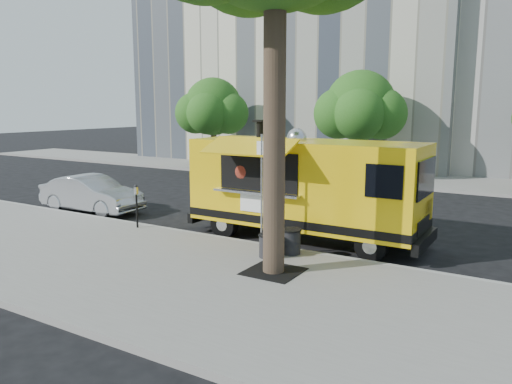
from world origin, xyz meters
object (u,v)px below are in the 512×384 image
sign_post (262,186)px  food_truck (304,186)px  far_tree_b (360,106)px  sedan (91,194)px  trash_bin_left (268,245)px  trash_bin_right (291,241)px  far_tree_a (213,107)px  parking_meter (136,201)px

sign_post → food_truck: size_ratio=0.43×
sign_post → food_truck: food_truck is taller
far_tree_b → sedan: (-5.59, -12.70, -3.17)m
trash_bin_left → trash_bin_right: trash_bin_right is taller
far_tree_b → sedan: size_ratio=1.36×
far_tree_a → parking_meter: far_tree_a is taller
trash_bin_right → far_tree_b: bearing=103.2°
far_tree_a → sign_post: size_ratio=1.79×
far_tree_a → parking_meter: size_ratio=4.01×
sign_post → food_truck: 2.01m
sign_post → food_truck: (0.23, 1.98, -0.25)m
far_tree_b → far_tree_a: bearing=-177.5°
far_tree_b → parking_meter: (-2.00, -14.05, -2.85)m
sign_post → sedan: sign_post is taller
far_tree_a → food_truck: far_tree_a is taller
sedan → parking_meter: bearing=-113.1°
food_truck → trash_bin_left: (0.17, -2.34, -1.14)m
far_tree_a → sedan: bearing=-74.5°
parking_meter → food_truck: bearing=20.5°
sign_post → trash_bin_left: (0.40, -0.36, -1.39)m
far_tree_b → parking_meter: size_ratio=4.12×
sign_post → sedan: size_ratio=0.74×
far_tree_b → sign_post: far_tree_b is taller
sign_post → trash_bin_right: size_ratio=4.69×
sedan → trash_bin_left: (8.54, -1.91, -0.20)m
trash_bin_left → trash_bin_right: bearing=58.6°
sedan → food_truck: bearing=-89.6°
food_truck → sedan: (-8.37, -0.43, -0.94)m
trash_bin_left → trash_bin_right: (0.34, 0.56, 0.03)m
parking_meter → sedan: size_ratio=0.33×
far_tree_a → sign_post: far_tree_a is taller
parking_meter → trash_bin_left: parking_meter is taller
food_truck → trash_bin_right: food_truck is taller
parking_meter → trash_bin_right: size_ratio=2.09×
food_truck → far_tree_b: bearing=102.6°
far_tree_b → food_truck: 12.77m
far_tree_a → parking_meter: 15.59m
food_truck → sedan: food_truck is taller
food_truck → trash_bin_left: 2.61m
food_truck → sign_post: bearing=-96.6°
far_tree_a → food_truck: bearing=-45.2°
sedan → trash_bin_right: 8.99m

